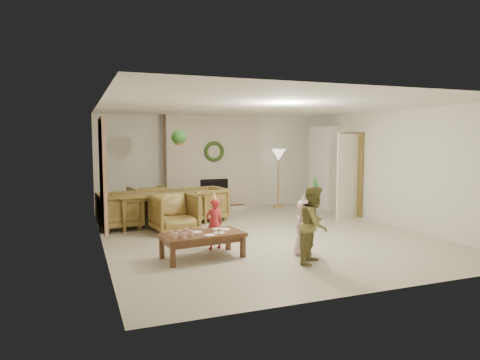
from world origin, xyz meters
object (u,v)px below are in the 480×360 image
dining_table (160,209)px  dining_chair_right (206,204)px  child_red (214,224)px  child_pink (303,227)px  child_plaid (314,224)px  coffee_table_top (202,235)px  dining_chair_near (174,213)px  dining_chair_left (120,210)px  dining_chair_far (148,202)px

dining_table → dining_chair_right: dining_chair_right is taller
child_red → child_pink: bearing=136.0°
dining_chair_right → child_plaid: 3.97m
coffee_table_top → child_red: child_red is taller
coffee_table_top → child_pink: size_ratio=1.42×
dining_chair_near → dining_chair_left: size_ratio=1.00×
coffee_table_top → child_red: size_ratio=1.48×
child_pink → dining_chair_right: bearing=72.1°
dining_chair_near → child_red: child_red is taller
dining_chair_near → child_plaid: child_plaid is taller
coffee_table_top → dining_chair_left: bearing=102.7°
dining_chair_near → child_plaid: (1.51, -2.90, 0.21)m
coffee_table_top → child_red: bearing=47.1°
dining_chair_right → coffee_table_top: bearing=-25.5°
dining_chair_near → coffee_table_top: 2.04m
dining_chair_right → child_red: 2.64m
dining_table → child_plaid: child_plaid is taller
dining_chair_near → child_red: bearing=-85.4°
dining_chair_near → coffee_table_top: dining_chair_near is taller
dining_chair_right → coffee_table_top: size_ratio=0.66×
dining_chair_near → child_plaid: 3.28m
dining_chair_near → dining_chair_right: size_ratio=1.00×
dining_table → child_red: child_red is taller
dining_table → child_pink: 3.73m
dining_chair_near → child_red: (0.35, -1.55, 0.05)m
dining_chair_near → dining_chair_left: bearing=135.0°
dining_chair_left → child_plaid: 4.42m
dining_chair_left → dining_chair_right: size_ratio=1.00×
dining_chair_left → dining_chair_near: bearing=-135.0°
dining_chair_left → child_plaid: (2.50, -3.64, 0.21)m
dining_table → dining_chair_far: 0.88m
dining_chair_far → dining_chair_right: bearing=141.3°
child_plaid → dining_chair_near: bearing=75.3°
dining_chair_far → child_red: size_ratio=0.98×
dining_chair_left → dining_chair_right: bearing=-90.0°
child_pink → coffee_table_top: bearing=137.2°
child_plaid → dining_table: bearing=71.2°
dining_chair_left → child_red: bearing=-157.8°
dining_chair_near → coffee_table_top: size_ratio=0.66×
child_plaid → child_pink: 0.48m
dining_table → dining_chair_left: dining_chair_left is taller
child_red → child_plaid: 1.78m
dining_chair_near → coffee_table_top: (0.00, -2.04, -0.02)m
dining_chair_far → child_pink: bearing=105.4°
coffee_table_top → child_plaid: size_ratio=1.08×
dining_chair_far → dining_chair_right: (1.21, -0.71, 0.00)m
child_pink → dining_chair_far: bearing=85.6°
coffee_table_top → child_plaid: 1.75m
dining_chair_right → child_pink: bearing=1.9°
dining_table → dining_chair_left: size_ratio=2.34×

